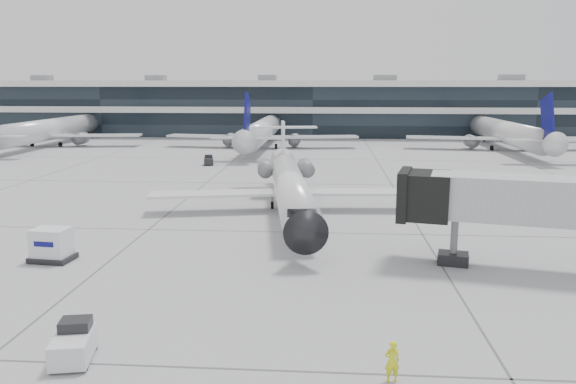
# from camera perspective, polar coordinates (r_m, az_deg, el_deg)

# --- Properties ---
(ground) EXTENTS (220.00, 220.00, 0.00)m
(ground) POSITION_cam_1_polar(r_m,az_deg,el_deg) (40.88, -0.49, -4.09)
(ground) COLOR gray
(ground) RESTS_ON ground
(terminal) EXTENTS (170.00, 22.00, 10.00)m
(terminal) POSITION_cam_1_polar(r_m,az_deg,el_deg) (121.51, 2.68, 8.31)
(terminal) COLOR black
(terminal) RESTS_ON ground
(bg_jet_left) EXTENTS (32.00, 40.00, 9.60)m
(bg_jet_left) POSITION_cam_1_polar(r_m,az_deg,el_deg) (106.48, -22.85, 4.39)
(bg_jet_left) COLOR silver
(bg_jet_left) RESTS_ON ground
(bg_jet_center) EXTENTS (32.00, 40.00, 9.60)m
(bg_jet_center) POSITION_cam_1_polar(r_m,az_deg,el_deg) (95.60, -2.60, 4.58)
(bg_jet_center) COLOR silver
(bg_jet_center) RESTS_ON ground
(bg_jet_right) EXTENTS (32.00, 40.00, 9.60)m
(bg_jet_right) POSITION_cam_1_polar(r_m,az_deg,el_deg) (99.20, 21.07, 4.09)
(bg_jet_right) COLOR silver
(bg_jet_right) RESTS_ON ground
(regional_jet) EXTENTS (23.53, 29.37, 6.78)m
(regional_jet) POSITION_cam_1_polar(r_m,az_deg,el_deg) (46.94, 0.20, 0.78)
(regional_jet) COLOR white
(regional_jet) RESTS_ON ground
(ramp_worker) EXTENTS (0.65, 0.51, 1.59)m
(ramp_worker) POSITION_cam_1_polar(r_m,az_deg,el_deg) (21.42, 10.52, -16.54)
(ramp_worker) COLOR yellow
(ramp_worker) RESTS_ON ground
(baggage_tug) EXTENTS (1.81, 2.55, 1.48)m
(baggage_tug) POSITION_cam_1_polar(r_m,az_deg,el_deg) (24.10, -20.93, -14.19)
(baggage_tug) COLOR silver
(baggage_tug) RESTS_ON ground
(cargo_uld) EXTENTS (2.59, 2.03, 1.98)m
(cargo_uld) POSITION_cam_1_polar(r_m,az_deg,el_deg) (37.02, -22.88, -4.98)
(cargo_uld) COLOR black
(cargo_uld) RESTS_ON ground
(traffic_cone) EXTENTS (0.42, 0.42, 0.59)m
(traffic_cone) POSITION_cam_1_polar(r_m,az_deg,el_deg) (53.38, -0.41, -0.20)
(traffic_cone) COLOR orange
(traffic_cone) RESTS_ON ground
(far_tug) EXTENTS (1.59, 2.24, 1.30)m
(far_tug) POSITION_cam_1_polar(r_m,az_deg,el_deg) (75.14, -8.06, 3.18)
(far_tug) COLOR black
(far_tug) RESTS_ON ground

